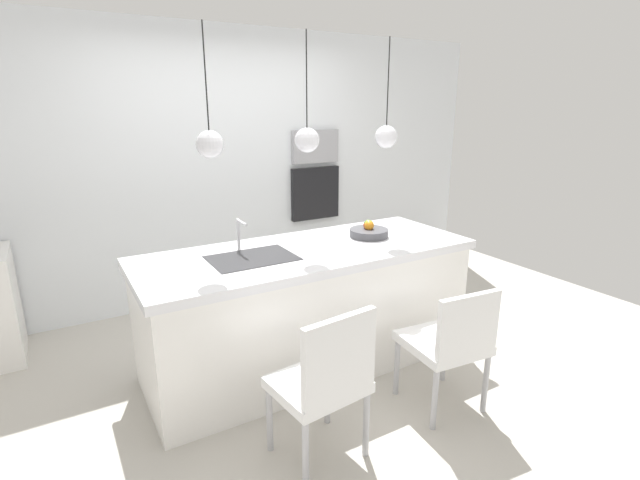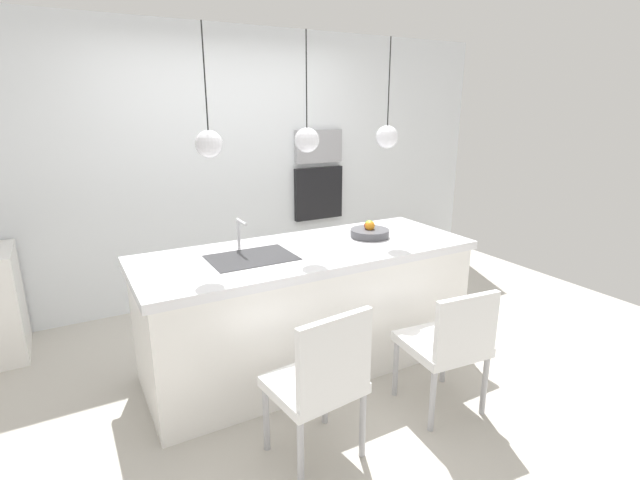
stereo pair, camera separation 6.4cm
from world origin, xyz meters
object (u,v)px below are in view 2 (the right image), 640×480
object	(u,v)px
fruit_bowl	(370,232)
chair_middle	(448,342)
chair_near	(321,379)
microwave	(318,146)
oven	(318,193)

from	to	relation	value
fruit_bowl	chair_middle	xyz separation A→B (m)	(-0.07, -0.97, -0.47)
chair_near	fruit_bowl	bearing A→B (deg)	44.89
fruit_bowl	chair_middle	bearing A→B (deg)	-94.41
microwave	chair_middle	size ratio (longest dim) A/B	0.64
fruit_bowl	oven	size ratio (longest dim) A/B	0.53
microwave	chair_near	size ratio (longest dim) A/B	0.60
chair_middle	fruit_bowl	bearing A→B (deg)	85.59
fruit_bowl	microwave	distance (m)	1.67
microwave	oven	world-z (taller)	microwave
microwave	oven	distance (m)	0.50
fruit_bowl	oven	bearing A→B (deg)	75.40
chair_near	oven	bearing A→B (deg)	61.23
microwave	chair_near	bearing A→B (deg)	-118.77
chair_near	chair_middle	world-z (taller)	chair_near
oven	chair_middle	world-z (taller)	oven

